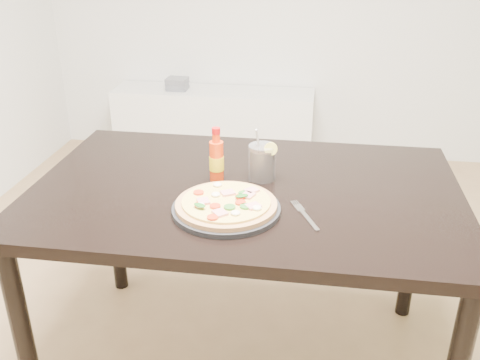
# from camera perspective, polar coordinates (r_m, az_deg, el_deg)

# --- Properties ---
(dining_table) EXTENTS (1.40, 0.90, 0.75)m
(dining_table) POSITION_cam_1_polar(r_m,az_deg,el_deg) (1.79, 0.58, -3.11)
(dining_table) COLOR black
(dining_table) RESTS_ON ground
(plate) EXTENTS (0.33, 0.33, 0.02)m
(plate) POSITION_cam_1_polar(r_m,az_deg,el_deg) (1.60, -1.48, -3.12)
(plate) COLOR black
(plate) RESTS_ON dining_table
(pizza) EXTENTS (0.30, 0.30, 0.03)m
(pizza) POSITION_cam_1_polar(r_m,az_deg,el_deg) (1.59, -1.47, -2.53)
(pizza) COLOR tan
(pizza) RESTS_ON plate
(hot_sauce_bottle) EXTENTS (0.05, 0.05, 0.19)m
(hot_sauce_bottle) POSITION_cam_1_polar(r_m,az_deg,el_deg) (1.78, -2.52, 2.17)
(hot_sauce_bottle) COLOR #E93D0D
(hot_sauce_bottle) RESTS_ON dining_table
(cola_cup) EXTENTS (0.10, 0.09, 0.18)m
(cola_cup) POSITION_cam_1_polar(r_m,az_deg,el_deg) (1.79, 2.37, 1.84)
(cola_cup) COLOR black
(cola_cup) RESTS_ON dining_table
(fork) EXTENTS (0.09, 0.18, 0.00)m
(fork) POSITION_cam_1_polar(r_m,az_deg,el_deg) (1.60, 6.86, -3.65)
(fork) COLOR silver
(fork) RESTS_ON dining_table
(media_console) EXTENTS (1.40, 0.34, 0.50)m
(media_console) POSITION_cam_1_polar(r_m,az_deg,el_deg) (3.85, -2.80, 5.94)
(media_console) COLOR white
(media_console) RESTS_ON ground
(cd_stack) EXTENTS (0.14, 0.12, 0.08)m
(cd_stack) POSITION_cam_1_polar(r_m,az_deg,el_deg) (3.80, -6.71, 10.15)
(cd_stack) COLOR slate
(cd_stack) RESTS_ON media_console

